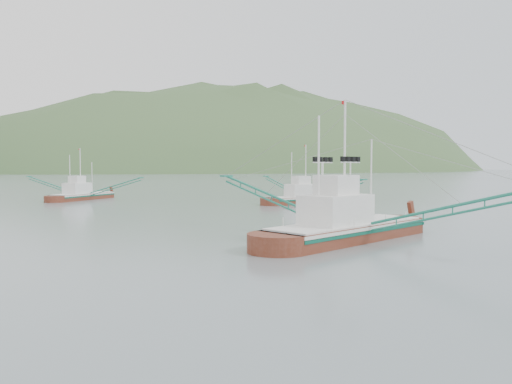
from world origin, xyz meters
TOP-DOWN VIEW (x-y plane):
  - ground at (0.00, 0.00)m, footprint 1200.00×1200.00m
  - main_boat at (2.76, -2.16)m, footprint 15.30×26.38m
  - bg_boat_far at (-4.45, 52.23)m, footprint 16.79×18.86m
  - bg_boat_right at (21.31, 27.51)m, footprint 12.32×22.26m
  - headland_right at (240.00, 430.00)m, footprint 684.00×432.00m
  - ridge_distant at (30.00, 560.00)m, footprint 960.00×400.00m

SIDE VIEW (x-z plane):
  - ground at x=0.00m, z-range 0.00..0.00m
  - headland_right at x=240.00m, z-range -153.00..153.00m
  - ridge_distant at x=30.00m, z-range -120.00..120.00m
  - bg_boat_right at x=21.31m, z-range -3.27..5.74m
  - bg_boat_far at x=-4.45m, z-range -2.50..6.24m
  - main_boat at x=2.76m, z-range -3.42..7.42m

